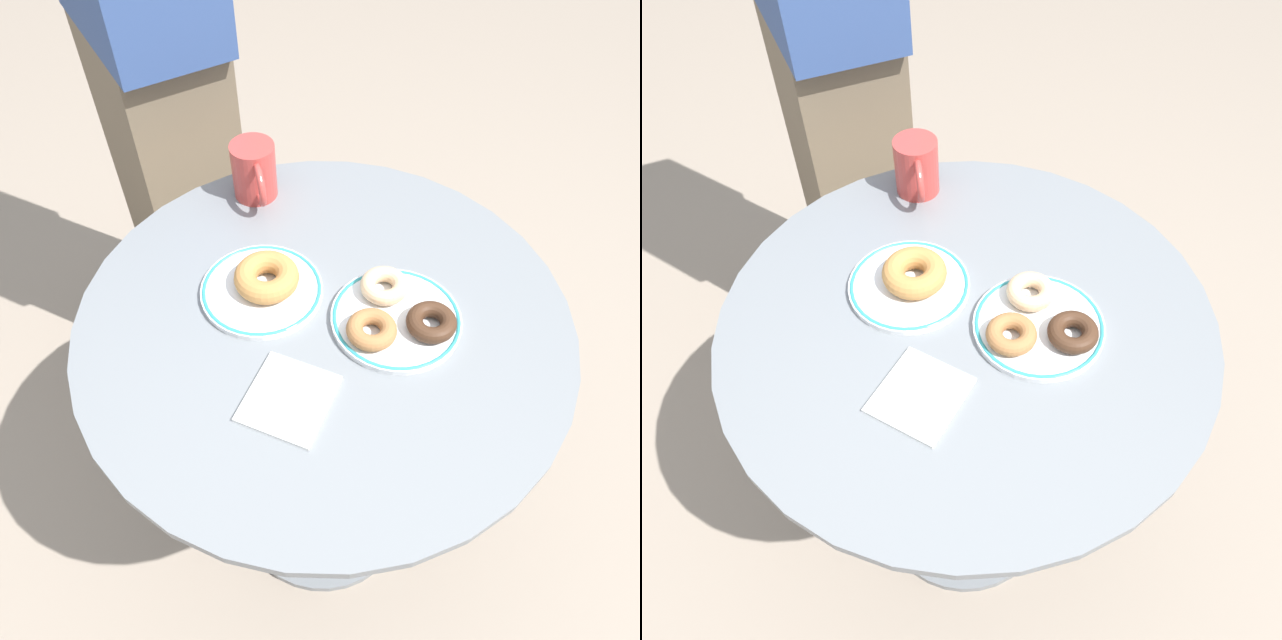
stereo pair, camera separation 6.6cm
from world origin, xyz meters
The scene contains 11 objects.
ground_plane centered at (0.00, 0.00, -0.01)m, with size 7.00×7.00×0.02m, color gray.
cafe_table centered at (0.00, 0.00, 0.53)m, with size 0.78×0.78×0.77m.
plate_left centered at (-0.11, 0.01, 0.78)m, with size 0.20×0.20×0.01m.
plate_right centered at (0.11, 0.02, 0.78)m, with size 0.20×0.20×0.01m.
donut_old_fashioned centered at (-0.10, 0.02, 0.80)m, with size 0.10×0.10×0.04m, color #BC7F42.
donut_chocolate centered at (0.16, 0.02, 0.80)m, with size 0.08×0.08×0.03m, color #422819.
donut_glazed centered at (0.08, 0.07, 0.80)m, with size 0.08×0.08×0.03m, color #E0B789.
donut_cinnamon centered at (0.08, -0.02, 0.80)m, with size 0.08×0.08×0.03m, color #A36B3D.
paper_napkin centered at (0.00, -0.16, 0.77)m, with size 0.11×0.12×0.01m, color white.
coffee_mug centered at (-0.21, 0.23, 0.82)m, with size 0.09×0.11×0.10m.
person_figure centered at (-0.51, 0.45, 0.83)m, with size 0.44×0.42×1.68m.
Camera 2 is at (0.24, -0.54, 1.51)m, focal length 34.26 mm.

